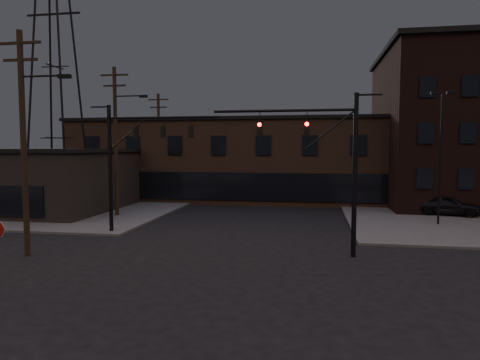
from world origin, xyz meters
name	(u,v)px	position (x,y,z in m)	size (l,w,h in m)	color
ground	(202,277)	(0.00, 0.00, 0.00)	(140.00, 140.00, 0.00)	black
sidewalk_nw	(46,201)	(-22.00, 22.00, 0.07)	(30.00, 30.00, 0.15)	#474744
building_row	(270,161)	(0.00, 28.00, 4.00)	(40.00, 12.00, 8.00)	#4E3629
building_left	(24,181)	(-20.00, 16.00, 2.50)	(16.00, 12.00, 5.00)	black
traffic_signal_near	(331,157)	(5.36, 4.50, 4.93)	(7.12, 0.24, 8.00)	black
traffic_signal_far	(129,154)	(-6.72, 8.00, 5.01)	(7.12, 0.24, 8.00)	black
utility_pole_near	(24,137)	(-9.43, 2.00, 5.87)	(3.70, 0.28, 11.00)	black
utility_pole_mid	(116,138)	(-10.44, 14.00, 6.13)	(3.70, 0.28, 11.50)	black
utility_pole_far	(159,144)	(-11.50, 26.00, 5.78)	(2.20, 0.28, 11.00)	black
transmission_tower	(55,67)	(-18.00, 18.00, 12.50)	(7.00, 7.00, 25.00)	black
lot_light_a	(441,146)	(13.00, 14.00, 5.51)	(1.50, 0.28, 9.14)	black
parked_car_lot_a	(447,205)	(14.81, 18.39, 0.96)	(1.91, 4.74, 1.62)	black
car_crossing	(282,195)	(1.51, 25.55, 0.73)	(1.54, 4.42, 1.46)	black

